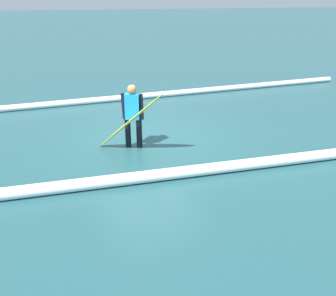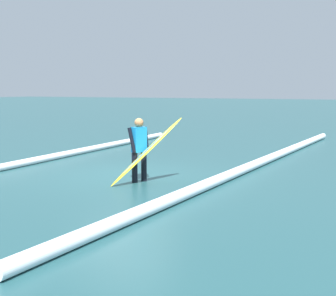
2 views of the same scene
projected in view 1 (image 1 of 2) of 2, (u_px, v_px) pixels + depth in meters
The scene contains 5 objects.
ground_plane at pixel (149, 134), 9.51m from camera, with size 187.65×187.65×0.00m, color #214D51.
surfer at pixel (133, 113), 8.33m from camera, with size 0.49×0.36×1.56m.
surfboard at pixel (130, 121), 8.08m from camera, with size 1.55×1.41×1.61m.
wave_crest_foreground at pixel (122, 98), 12.46m from camera, with size 0.21×0.21×18.42m, color white.
wave_crest_midground at pixel (296, 158), 7.78m from camera, with size 0.24×0.24×18.38m, color white.
Camera 1 is at (2.11, 8.63, 3.45)m, focal length 37.37 mm.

